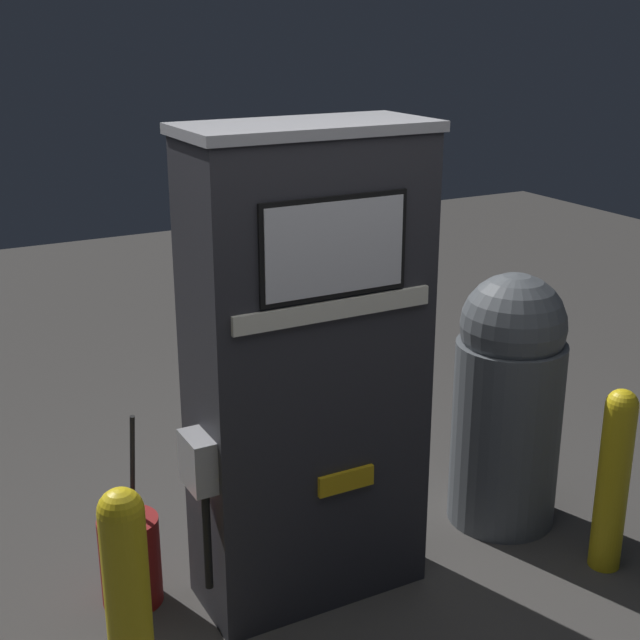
{
  "coord_description": "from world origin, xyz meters",
  "views": [
    {
      "loc": [
        -1.52,
        -2.72,
        2.33
      ],
      "look_at": [
        0.0,
        0.11,
        1.24
      ],
      "focal_mm": 50.0,
      "sensor_mm": 36.0,
      "label": 1
    }
  ],
  "objects": [
    {
      "name": "ground_plane",
      "position": [
        0.0,
        0.0,
        0.0
      ],
      "size": [
        14.0,
        14.0,
        0.0
      ],
      "primitive_type": "plane",
      "color": "#423F3D"
    },
    {
      "name": "gas_pump",
      "position": [
        -0.0,
        0.21,
        0.99
      ],
      "size": [
        1.03,
        0.46,
        1.98
      ],
      "color": "#28282D",
      "rests_on": "ground_plane"
    },
    {
      "name": "safety_bollard",
      "position": [
        -0.91,
        -0.25,
        0.49
      ],
      "size": [
        0.15,
        0.15,
        0.94
      ],
      "color": "yellow",
      "rests_on": "ground_plane"
    },
    {
      "name": "trash_bin",
      "position": [
        1.09,
        0.26,
        0.63
      ],
      "size": [
        0.52,
        0.52,
        1.24
      ],
      "color": "#51565B",
      "rests_on": "ground_plane"
    },
    {
      "name": "safety_bollard_far",
      "position": [
        1.23,
        -0.29,
        0.45
      ],
      "size": [
        0.14,
        0.14,
        0.85
      ],
      "color": "yellow",
      "rests_on": "ground_plane"
    },
    {
      "name": "squeegee_bucket",
      "position": [
        -0.71,
        0.46,
        0.2
      ],
      "size": [
        0.25,
        0.25,
        0.87
      ],
      "color": "maroon",
      "rests_on": "ground_plane"
    }
  ]
}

